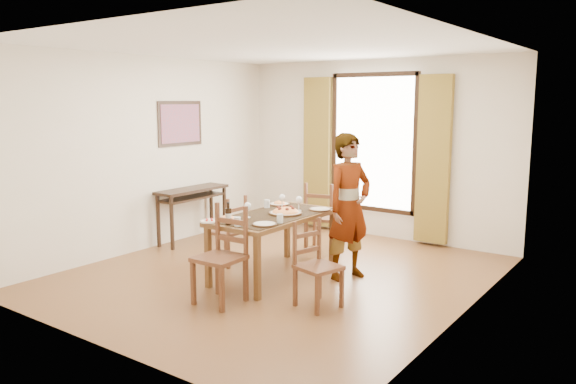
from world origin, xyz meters
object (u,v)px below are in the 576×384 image
Objects in this scene: dining_table at (274,221)px; pasta_platter at (286,210)px; man at (349,207)px; console_table at (192,196)px.

pasta_platter reaches higher than dining_table.
dining_table is at bearing -137.09° from pasta_platter.
dining_table is at bearing 139.96° from man.
man is at bearing 32.49° from dining_table.
dining_table is at bearing -18.34° from console_table.
man is (0.75, 0.47, 0.18)m from dining_table.
man reaches higher than dining_table.
pasta_platter is at bearing -15.17° from console_table.
dining_table is 4.10× the size of pasta_platter.
console_table reaches higher than dining_table.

